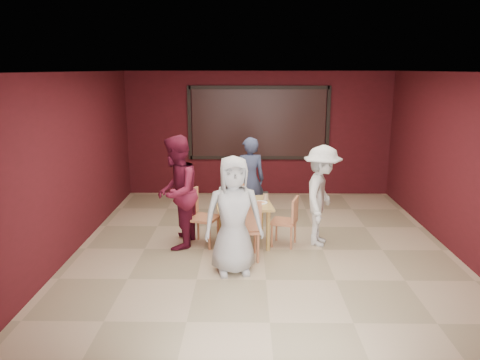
{
  "coord_description": "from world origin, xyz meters",
  "views": [
    {
      "loc": [
        -0.28,
        -7.09,
        2.84
      ],
      "look_at": [
        -0.38,
        0.26,
        1.09
      ],
      "focal_mm": 35.0,
      "sensor_mm": 36.0,
      "label": 1
    }
  ],
  "objects_px": {
    "chair_left": "(199,214)",
    "diner_right": "(322,196)",
    "diner_front": "(233,215)",
    "diner_back": "(249,180)",
    "chair_right": "(288,219)",
    "chair_back": "(237,204)",
    "diner_left": "(177,192)",
    "dining_table": "(243,208)",
    "chair_front": "(245,226)"
  },
  "relations": [
    {
      "from": "chair_left",
      "to": "chair_right",
      "type": "distance_m",
      "value": 1.46
    },
    {
      "from": "chair_right",
      "to": "diner_front",
      "type": "xyz_separation_m",
      "value": [
        -0.86,
        -1.04,
        0.38
      ]
    },
    {
      "from": "chair_back",
      "to": "chair_right",
      "type": "relative_size",
      "value": 1.02
    },
    {
      "from": "dining_table",
      "to": "diner_back",
      "type": "xyz_separation_m",
      "value": [
        0.11,
        1.17,
        0.19
      ]
    },
    {
      "from": "diner_front",
      "to": "diner_left",
      "type": "xyz_separation_m",
      "value": [
        -0.94,
        0.99,
        0.07
      ]
    },
    {
      "from": "diner_left",
      "to": "diner_back",
      "type": "bearing_deg",
      "value": 143.13
    },
    {
      "from": "chair_right",
      "to": "diner_front",
      "type": "relative_size",
      "value": 0.48
    },
    {
      "from": "chair_right",
      "to": "diner_back",
      "type": "height_order",
      "value": "diner_back"
    },
    {
      "from": "diner_right",
      "to": "chair_left",
      "type": "bearing_deg",
      "value": 108.54
    },
    {
      "from": "chair_right",
      "to": "diner_right",
      "type": "height_order",
      "value": "diner_right"
    },
    {
      "from": "dining_table",
      "to": "diner_right",
      "type": "xyz_separation_m",
      "value": [
        1.28,
        0.01,
        0.2
      ]
    },
    {
      "from": "chair_back",
      "to": "diner_front",
      "type": "distance_m",
      "value": 1.87
    },
    {
      "from": "dining_table",
      "to": "diner_right",
      "type": "bearing_deg",
      "value": 0.31
    },
    {
      "from": "diner_back",
      "to": "chair_left",
      "type": "bearing_deg",
      "value": 43.98
    },
    {
      "from": "chair_back",
      "to": "diner_back",
      "type": "relative_size",
      "value": 0.51
    },
    {
      "from": "dining_table",
      "to": "chair_right",
      "type": "xyz_separation_m",
      "value": [
        0.73,
        -0.08,
        -0.16
      ]
    },
    {
      "from": "chair_back",
      "to": "diner_right",
      "type": "height_order",
      "value": "diner_right"
    },
    {
      "from": "diner_back",
      "to": "diner_left",
      "type": "xyz_separation_m",
      "value": [
        -1.18,
        -1.3,
        0.1
      ]
    },
    {
      "from": "diner_back",
      "to": "diner_front",
      "type": "bearing_deg",
      "value": 72.97
    },
    {
      "from": "dining_table",
      "to": "chair_front",
      "type": "distance_m",
      "value": 0.72
    },
    {
      "from": "chair_front",
      "to": "chair_left",
      "type": "xyz_separation_m",
      "value": [
        -0.76,
        0.69,
        -0.02
      ]
    },
    {
      "from": "chair_left",
      "to": "diner_right",
      "type": "xyz_separation_m",
      "value": [
        2.01,
        0.03,
        0.3
      ]
    },
    {
      "from": "chair_left",
      "to": "diner_back",
      "type": "relative_size",
      "value": 0.57
    },
    {
      "from": "diner_front",
      "to": "diner_right",
      "type": "distance_m",
      "value": 1.8
    },
    {
      "from": "diner_back",
      "to": "chair_back",
      "type": "bearing_deg",
      "value": 52.58
    },
    {
      "from": "diner_left",
      "to": "diner_right",
      "type": "relative_size",
      "value": 1.11
    },
    {
      "from": "dining_table",
      "to": "diner_left",
      "type": "height_order",
      "value": "diner_left"
    },
    {
      "from": "diner_front",
      "to": "chair_left",
      "type": "bearing_deg",
      "value": 109.16
    },
    {
      "from": "diner_left",
      "to": "chair_back",
      "type": "bearing_deg",
      "value": 136.84
    },
    {
      "from": "chair_right",
      "to": "diner_right",
      "type": "distance_m",
      "value": 0.66
    },
    {
      "from": "chair_front",
      "to": "diner_front",
      "type": "distance_m",
      "value": 0.53
    },
    {
      "from": "chair_back",
      "to": "diner_left",
      "type": "distance_m",
      "value": 1.35
    },
    {
      "from": "chair_back",
      "to": "diner_back",
      "type": "xyz_separation_m",
      "value": [
        0.23,
        0.46,
        0.34
      ]
    },
    {
      "from": "chair_back",
      "to": "chair_left",
      "type": "height_order",
      "value": "chair_left"
    },
    {
      "from": "chair_left",
      "to": "diner_right",
      "type": "relative_size",
      "value": 0.56
    },
    {
      "from": "chair_back",
      "to": "diner_left",
      "type": "bearing_deg",
      "value": -138.46
    },
    {
      "from": "diner_back",
      "to": "diner_left",
      "type": "relative_size",
      "value": 0.89
    },
    {
      "from": "chair_right",
      "to": "diner_back",
      "type": "distance_m",
      "value": 1.44
    },
    {
      "from": "chair_front",
      "to": "diner_right",
      "type": "bearing_deg",
      "value": 29.91
    },
    {
      "from": "diner_front",
      "to": "diner_back",
      "type": "bearing_deg",
      "value": 74.55
    },
    {
      "from": "chair_right",
      "to": "diner_left",
      "type": "relative_size",
      "value": 0.45
    },
    {
      "from": "dining_table",
      "to": "chair_left",
      "type": "bearing_deg",
      "value": -177.89
    },
    {
      "from": "chair_front",
      "to": "diner_back",
      "type": "xyz_separation_m",
      "value": [
        0.08,
        1.88,
        0.26
      ]
    },
    {
      "from": "chair_front",
      "to": "diner_front",
      "type": "xyz_separation_m",
      "value": [
        -0.16,
        -0.41,
        0.3
      ]
    },
    {
      "from": "dining_table",
      "to": "diner_front",
      "type": "height_order",
      "value": "diner_front"
    },
    {
      "from": "chair_back",
      "to": "diner_back",
      "type": "height_order",
      "value": "diner_back"
    },
    {
      "from": "chair_back",
      "to": "diner_back",
      "type": "distance_m",
      "value": 0.61
    },
    {
      "from": "dining_table",
      "to": "diner_front",
      "type": "xyz_separation_m",
      "value": [
        -0.13,
        -1.12,
        0.22
      ]
    },
    {
      "from": "chair_front",
      "to": "chair_back",
      "type": "distance_m",
      "value": 1.44
    },
    {
      "from": "chair_front",
      "to": "diner_back",
      "type": "relative_size",
      "value": 0.6
    }
  ]
}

